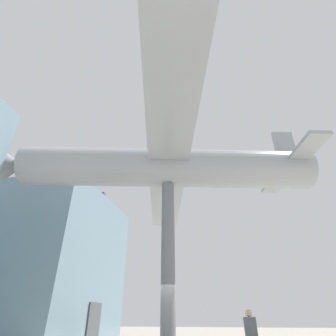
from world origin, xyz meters
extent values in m
cube|color=#7593A3|center=(8.14, 14.55, 5.19)|extent=(10.57, 14.75, 10.39)
cube|color=#51565B|center=(8.14, 14.55, 10.69)|extent=(0.36, 14.01, 0.60)
cube|color=#51565B|center=(8.14, 7.11, 1.15)|extent=(1.80, 0.12, 2.30)
cylinder|color=slate|center=(0.00, 0.00, 3.52)|extent=(0.60, 0.60, 7.05)
cylinder|color=#93999E|center=(0.00, 0.00, 8.02)|extent=(5.47, 14.57, 1.95)
cube|color=#93999E|center=(0.00, 0.00, 8.02)|extent=(18.69, 6.53, 0.18)
cube|color=#93999E|center=(1.58, -6.20, 8.16)|extent=(6.07, 2.45, 0.18)
cube|color=#93999E|center=(1.58, -6.20, 9.32)|extent=(0.45, 1.11, 2.20)
cone|color=#93999E|center=(-1.94, 7.62, 8.02)|extent=(1.90, 1.56, 1.65)
cube|color=#4C5156|center=(0.01, -3.04, 1.08)|extent=(0.32, 0.44, 0.60)
sphere|color=tan|center=(0.01, -3.04, 1.50)|extent=(0.24, 0.24, 0.24)
camera|label=1|loc=(-11.36, -2.52, 1.34)|focal=28.00mm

